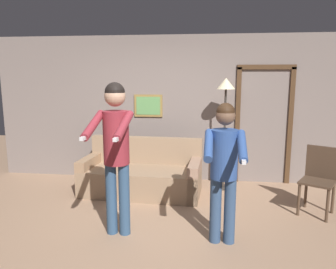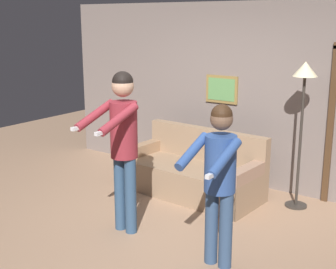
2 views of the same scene
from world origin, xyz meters
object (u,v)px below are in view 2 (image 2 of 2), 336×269
couch (193,174)px  person_standing_right (219,172)px  person_standing_left (123,136)px  torchiere_lamp (304,90)px

couch → person_standing_right: 2.07m
couch → person_standing_left: 1.68m
couch → torchiere_lamp: size_ratio=1.04×
torchiere_lamp → person_standing_right: torchiere_lamp is taller
person_standing_left → torchiere_lamp: bearing=53.9°
couch → person_standing_left: size_ratio=1.07×
person_standing_right → person_standing_left: bearing=177.1°
torchiere_lamp → person_standing_right: bearing=-92.9°
torchiere_lamp → person_standing_right: 1.98m
couch → person_standing_left: person_standing_left is taller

